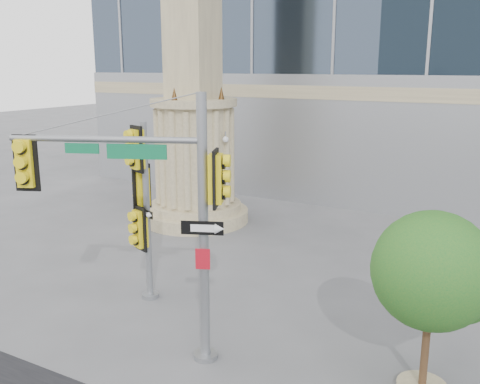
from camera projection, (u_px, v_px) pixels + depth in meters
The scene contains 5 objects.
ground at pixel (196, 356), 12.05m from camera, with size 120.00×120.00×0.00m, color #545456.
monument at pixel (193, 88), 21.27m from camera, with size 4.40×4.40×16.60m.
main_signal_pole at pixel (153, 199), 11.27m from camera, with size 4.32×2.10×5.88m.
secondary_signal_pole at pixel (142, 198), 14.42m from camera, with size 0.85×0.81×4.95m.
street_tree at pixel (434, 276), 10.28m from camera, with size 2.39×2.34×3.73m.
Camera 1 is at (6.15, -9.01, 6.40)m, focal length 40.00 mm.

